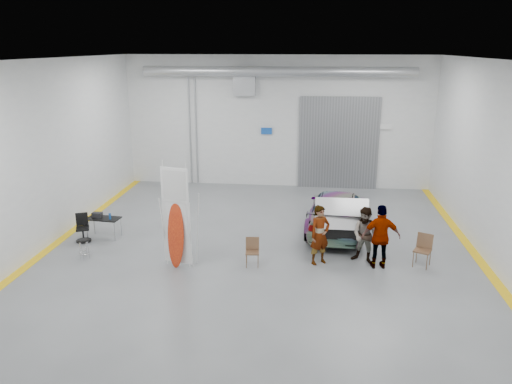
# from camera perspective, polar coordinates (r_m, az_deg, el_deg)

# --- Properties ---
(ground) EXTENTS (16.00, 16.00, 0.00)m
(ground) POSITION_cam_1_polar(r_m,az_deg,el_deg) (16.18, 0.37, -6.84)
(ground) COLOR slate
(ground) RESTS_ON ground
(room_shell) EXTENTS (14.02, 16.18, 6.01)m
(room_shell) POSITION_cam_1_polar(r_m,az_deg,el_deg) (17.20, 1.98, 8.69)
(room_shell) COLOR silver
(room_shell) RESTS_ON ground
(sedan_car) EXTENTS (2.49, 5.08, 1.42)m
(sedan_car) POSITION_cam_1_polar(r_m,az_deg,el_deg) (18.05, 9.26, -2.14)
(sedan_car) COLOR silver
(sedan_car) RESTS_ON ground
(person_a) EXTENTS (0.80, 0.74, 1.84)m
(person_a) POSITION_cam_1_polar(r_m,az_deg,el_deg) (15.15, 7.31, -4.88)
(person_a) COLOR #7B6243
(person_a) RESTS_ON ground
(person_b) EXTENTS (1.05, 0.95, 1.75)m
(person_b) POSITION_cam_1_polar(r_m,az_deg,el_deg) (15.47, 12.43, -4.86)
(person_b) COLOR #466782
(person_b) RESTS_ON ground
(person_c) EXTENTS (1.17, 0.56, 1.96)m
(person_c) POSITION_cam_1_polar(r_m,az_deg,el_deg) (15.17, 14.09, -4.99)
(person_c) COLOR #9C5D34
(person_c) RESTS_ON ground
(surfboard_display) EXTENTS (0.90, 0.40, 3.23)m
(surfboard_display) POSITION_cam_1_polar(r_m,az_deg,el_deg) (14.84, -8.90, -3.81)
(surfboard_display) COLOR white
(surfboard_display) RESTS_ON ground
(folding_chair_near) EXTENTS (0.44, 0.46, 0.85)m
(folding_chair_near) POSITION_cam_1_polar(r_m,az_deg,el_deg) (15.12, -0.42, -7.48)
(folding_chair_near) COLOR brown
(folding_chair_near) RESTS_ON ground
(folding_chair_far) EXTENTS (0.61, 0.66, 0.98)m
(folding_chair_far) POSITION_cam_1_polar(r_m,az_deg,el_deg) (15.87, 18.41, -7.02)
(folding_chair_far) COLOR brown
(folding_chair_far) RESTS_ON ground
(shop_stool) EXTENTS (0.33, 0.33, 0.65)m
(shop_stool) POSITION_cam_1_polar(r_m,az_deg,el_deg) (16.43, -19.04, -6.21)
(shop_stool) COLOR black
(shop_stool) RESTS_ON ground
(work_table) EXTENTS (1.18, 0.68, 0.92)m
(work_table) POSITION_cam_1_polar(r_m,az_deg,el_deg) (17.92, -17.21, -2.83)
(work_table) COLOR #999BA1
(work_table) RESTS_ON ground
(office_chair) EXTENTS (0.55, 0.57, 0.95)m
(office_chair) POSITION_cam_1_polar(r_m,az_deg,el_deg) (17.87, -19.11, -4.06)
(office_chair) COLOR black
(office_chair) RESTS_ON ground
(trunk_lid) EXTENTS (1.66, 1.01, 0.04)m
(trunk_lid) POSITION_cam_1_polar(r_m,az_deg,el_deg) (15.73, 9.74, -2.16)
(trunk_lid) COLOR silver
(trunk_lid) RESTS_ON sedan_car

